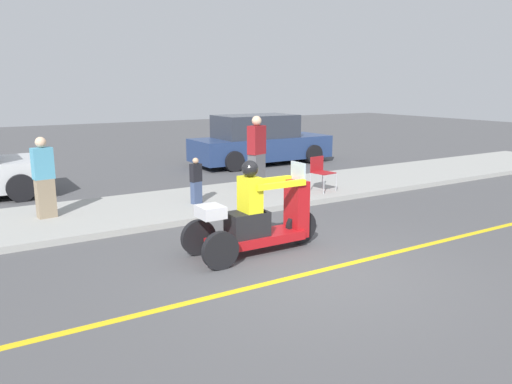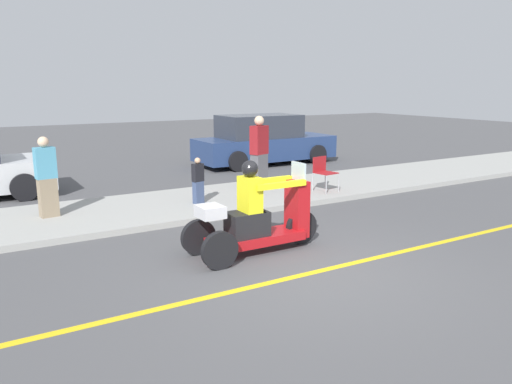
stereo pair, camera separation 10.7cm
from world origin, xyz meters
TOP-DOWN VIEW (x-y plane):
  - ground_plane at (0.00, 0.00)m, footprint 60.00×60.00m
  - lane_stripe at (-0.31, 0.00)m, footprint 24.00×0.12m
  - sidewalk_strip at (0.00, 4.60)m, footprint 28.00×2.80m
  - motorcycle_trike at (-0.29, 1.18)m, footprint 2.30×0.84m
  - spectator_by_tree at (0.09, 4.30)m, footprint 0.26×0.19m
  - spectator_near_curb at (-2.87, 4.77)m, footprint 0.40×0.27m
  - spectator_mid_group at (1.99, 4.91)m, footprint 0.49×0.38m
  - folding_chair_set_back at (3.21, 3.96)m, footprint 0.53×0.53m
  - parked_car_lot_left at (4.55, 8.87)m, footprint 4.75×1.94m

SIDE VIEW (x-z plane):
  - ground_plane at x=0.00m, z-range 0.00..0.00m
  - lane_stripe at x=-0.31m, z-range 0.00..0.01m
  - sidewalk_strip at x=0.00m, z-range 0.00..0.12m
  - motorcycle_trike at x=-0.29m, z-range -0.22..1.28m
  - spectator_by_tree at x=0.09m, z-range 0.10..1.10m
  - folding_chair_set_back at x=3.21m, z-range 0.21..1.03m
  - parked_car_lot_left at x=4.55m, z-range -0.06..1.60m
  - spectator_near_curb at x=-2.87m, z-range 0.09..1.65m
  - spectator_mid_group at x=1.99m, z-range 0.09..1.88m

